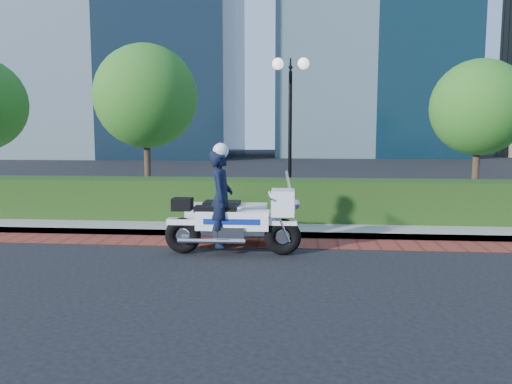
# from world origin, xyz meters

# --- Properties ---
(ground) EXTENTS (120.00, 120.00, 0.00)m
(ground) POSITION_xyz_m (0.00, 0.00, 0.00)
(ground) COLOR black
(ground) RESTS_ON ground
(brick_strip) EXTENTS (60.00, 1.00, 0.01)m
(brick_strip) POSITION_xyz_m (0.00, 1.50, 0.01)
(brick_strip) COLOR maroon
(brick_strip) RESTS_ON ground
(sidewalk) EXTENTS (60.00, 8.00, 0.15)m
(sidewalk) POSITION_xyz_m (0.00, 6.00, 0.07)
(sidewalk) COLOR gray
(sidewalk) RESTS_ON ground
(hedge_main) EXTENTS (18.00, 1.20, 1.00)m
(hedge_main) POSITION_xyz_m (0.00, 3.60, 0.65)
(hedge_main) COLOR black
(hedge_main) RESTS_ON sidewalk
(lamppost) EXTENTS (1.02, 0.70, 4.21)m
(lamppost) POSITION_xyz_m (1.00, 5.20, 2.96)
(lamppost) COLOR black
(lamppost) RESTS_ON sidewalk
(tree_b) EXTENTS (3.20, 3.20, 4.89)m
(tree_b) POSITION_xyz_m (-3.50, 6.50, 3.43)
(tree_b) COLOR #332319
(tree_b) RESTS_ON sidewalk
(tree_c) EXTENTS (2.80, 2.80, 4.30)m
(tree_c) POSITION_xyz_m (6.50, 6.50, 3.05)
(tree_c) COLOR #332319
(tree_c) RESTS_ON sidewalk
(police_motorcycle) EXTENTS (2.63, 1.85, 2.13)m
(police_motorcycle) POSITION_xyz_m (-0.10, 0.83, 0.73)
(police_motorcycle) COLOR black
(police_motorcycle) RESTS_ON ground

